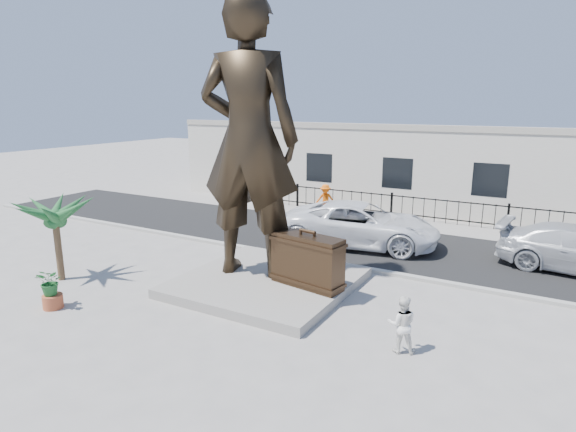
% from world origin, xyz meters
% --- Properties ---
extents(ground, '(100.00, 100.00, 0.00)m').
position_xyz_m(ground, '(0.00, 0.00, 0.00)').
color(ground, '#9E9991').
rests_on(ground, ground).
extents(street, '(40.00, 7.00, 0.01)m').
position_xyz_m(street, '(0.00, 8.00, 0.01)').
color(street, black).
rests_on(street, ground).
extents(curb, '(40.00, 0.25, 0.12)m').
position_xyz_m(curb, '(0.00, 4.50, 0.06)').
color(curb, '#A5A399').
rests_on(curb, ground).
extents(far_sidewalk, '(40.00, 2.50, 0.02)m').
position_xyz_m(far_sidewalk, '(0.00, 12.00, 0.01)').
color(far_sidewalk, '#9E9991').
rests_on(far_sidewalk, ground).
extents(plinth, '(5.20, 5.20, 0.30)m').
position_xyz_m(plinth, '(-0.50, 1.50, 0.15)').
color(plinth, gray).
rests_on(plinth, ground).
extents(fence, '(22.00, 0.10, 1.20)m').
position_xyz_m(fence, '(0.00, 12.80, 0.60)').
color(fence, black).
rests_on(fence, ground).
extents(building, '(28.00, 7.00, 4.40)m').
position_xyz_m(building, '(0.00, 17.00, 2.20)').
color(building, silver).
rests_on(building, ground).
extents(statue, '(3.60, 2.80, 8.75)m').
position_xyz_m(statue, '(-1.24, 1.71, 4.67)').
color(statue, black).
rests_on(statue, plinth).
extents(suitcase, '(2.37, 1.10, 1.61)m').
position_xyz_m(suitcase, '(0.93, 1.54, 1.10)').
color(suitcase, '#352416').
rests_on(suitcase, plinth).
extents(tourist, '(0.82, 0.73, 1.40)m').
position_xyz_m(tourist, '(4.47, -0.44, 0.70)').
color(tourist, white).
rests_on(tourist, ground).
extents(car_white, '(6.83, 4.05, 1.78)m').
position_xyz_m(car_white, '(0.40, 7.30, 0.90)').
color(car_white, white).
rests_on(car_white, street).
extents(worker, '(1.11, 0.73, 1.61)m').
position_xyz_m(worker, '(-3.20, 11.62, 0.82)').
color(worker, '#FF650D').
rests_on(worker, far_sidewalk).
extents(palm_tree, '(1.80, 1.80, 3.20)m').
position_xyz_m(palm_tree, '(-6.84, -1.35, 0.00)').
color(palm_tree, '#1E5227').
rests_on(palm_tree, ground).
extents(planter, '(0.56, 0.56, 0.40)m').
position_xyz_m(planter, '(-5.00, -2.95, 0.20)').
color(planter, '#B2512F').
rests_on(planter, ground).
extents(shrub, '(0.80, 0.72, 0.80)m').
position_xyz_m(shrub, '(-5.00, -2.95, 0.80)').
color(shrub, '#1D5C27').
rests_on(shrub, planter).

